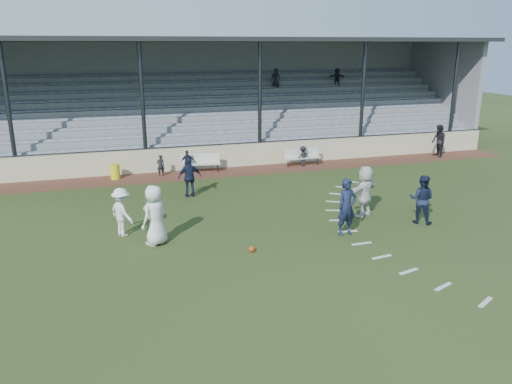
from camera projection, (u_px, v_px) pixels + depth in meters
ground at (279, 254)px, 15.49m from camera, size 90.00×90.00×0.00m
cinder_track at (210, 173)px, 25.11m from camera, size 34.00×2.00×0.02m
retaining_wall at (205, 158)px, 25.90m from camera, size 34.00×0.18×1.20m
bench_left at (200, 161)px, 25.23m from camera, size 2.04×0.79×0.95m
bench_right at (302, 155)px, 26.55m from camera, size 2.01×0.52×0.95m
trash_bin at (115, 172)px, 23.95m from camera, size 0.45×0.45×0.72m
football at (252, 249)px, 15.62m from camera, size 0.19×0.19×0.19m
player_white_lead at (155, 215)px, 15.99m from camera, size 1.15×1.11×1.98m
player_navy_lead at (347, 207)px, 16.81m from camera, size 0.78×0.56×1.97m
player_navy_mid at (422, 199)px, 17.95m from camera, size 1.10×1.08×1.79m
player_white_wing at (122, 212)px, 16.76m from camera, size 1.08×1.25×1.67m
player_navy_wing at (190, 177)px, 21.07m from camera, size 1.02×0.45×1.72m
player_white_back at (365, 191)px, 18.72m from camera, size 1.85×1.35×1.93m
official at (439, 141)px, 28.50m from camera, size 0.83×1.00×1.85m
sub_left_near at (161, 165)px, 24.45m from camera, size 0.42×0.31×1.06m
sub_left_far at (188, 162)px, 24.79m from camera, size 0.71×0.32×1.20m
sub_right at (303, 156)px, 26.42m from camera, size 0.77×0.56×1.08m
grandstand at (189, 115)px, 29.77m from camera, size 34.60×9.00×6.61m
penalty_arc at (396, 239)px, 16.64m from camera, size 3.89×14.63×0.01m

